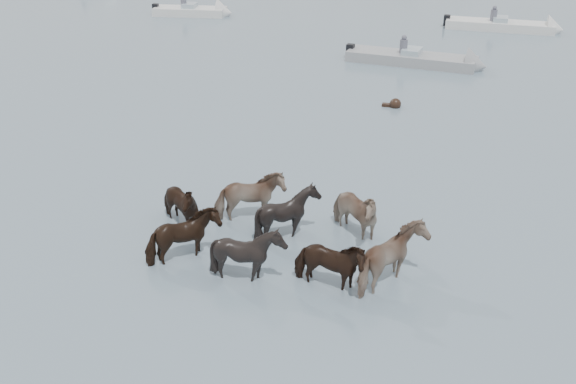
# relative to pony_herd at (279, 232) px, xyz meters

# --- Properties ---
(ground) EXTENTS (400.00, 400.00, 0.00)m
(ground) POSITION_rel_pony_herd_xyz_m (-1.34, -1.38, -0.56)
(ground) COLOR slate
(ground) RESTS_ON ground
(pony_herd) EXTENTS (7.16, 4.40, 1.54)m
(pony_herd) POSITION_rel_pony_herd_xyz_m (0.00, 0.00, 0.00)
(pony_herd) COLOR black
(pony_herd) RESTS_ON ground
(swimming_pony) EXTENTS (0.72, 0.44, 0.44)m
(swimming_pony) POSITION_rel_pony_herd_xyz_m (1.19, 11.26, -0.46)
(swimming_pony) COLOR black
(swimming_pony) RESTS_ON ground
(motorboat_a) EXTENTS (5.16, 2.29, 1.92)m
(motorboat_a) POSITION_rel_pony_herd_xyz_m (-12.72, 25.51, -0.34)
(motorboat_a) COLOR silver
(motorboat_a) RESTS_ON ground
(motorboat_b) EXTENTS (6.63, 2.29, 1.92)m
(motorboat_b) POSITION_rel_pony_herd_xyz_m (1.94, 17.59, -0.34)
(motorboat_b) COLOR gray
(motorboat_b) RESTS_ON ground
(motorboat_c) EXTENTS (6.57, 1.81, 1.92)m
(motorboat_c) POSITION_rel_pony_herd_xyz_m (5.98, 26.38, -0.34)
(motorboat_c) COLOR silver
(motorboat_c) RESTS_ON ground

